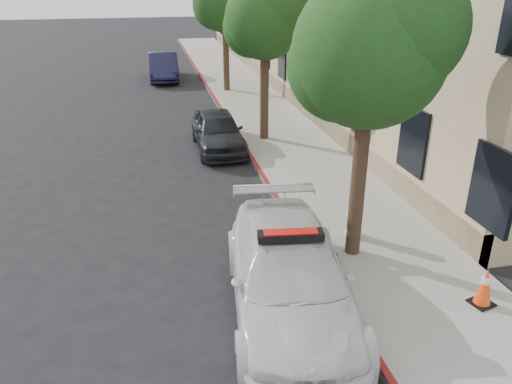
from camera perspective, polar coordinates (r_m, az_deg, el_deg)
The scene contains 10 objects.
ground at distance 11.84m, azimuth -6.06°, elevation -4.11°, with size 120.00×120.00×0.00m, color black.
sidewalk at distance 21.63m, azimuth 0.27°, elevation 9.30°, with size 3.20×50.00×0.15m, color gray.
curb_strip at distance 21.36m, azimuth -3.81°, elevation 9.06°, with size 0.12×50.00×0.15m, color maroon.
tree_near at distance 9.37m, azimuth 13.12°, elevation 15.58°, with size 2.92×2.82×5.62m.
tree_mid at distance 16.93m, azimuth 1.13°, elevation 19.26°, with size 2.77×2.64×5.43m.
police_car at distance 8.73m, azimuth 3.82°, elevation -9.55°, with size 2.69×5.25×1.61m.
parked_car_mid at distance 16.88m, azimuth -4.40°, elevation 7.02°, with size 1.53×3.81×1.30m, color black.
parked_car_far at distance 28.83m, azimuth -10.50°, elevation 13.93°, with size 1.53×4.38×1.44m, color #151635.
fire_hydrant at distance 11.15m, azimuth 11.19°, elevation -2.79°, with size 0.39×0.36×0.95m.
traffic_cone at distance 9.69m, azimuth 24.69°, elevation -9.82°, with size 0.46×0.46×0.72m.
Camera 1 is at (-1.03, -10.41, 5.54)m, focal length 35.00 mm.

